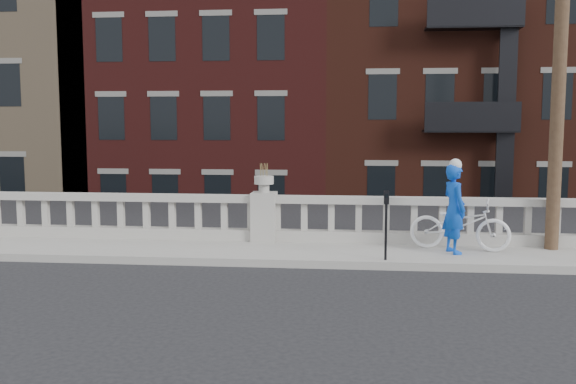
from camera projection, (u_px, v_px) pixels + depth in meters
The scene contains 9 objects.
ground at pixel (231, 293), 10.68m from camera, with size 120.00×120.00×0.00m, color black.
sidewalk at pixel (258, 252), 13.64m from camera, with size 32.00×2.20×0.15m, color #9A968F.
balustrade at pixel (264, 219), 14.52m from camera, with size 28.00×0.34×1.03m.
planter_pedestal at pixel (264, 211), 14.50m from camera, with size 0.55×0.55×1.76m.
lower_level at pixel (326, 125), 33.12m from camera, with size 80.00×44.00×20.80m.
utility_pole at pixel (562, 3), 13.04m from camera, with size 1.60×0.28×10.00m.
parking_meter_b at pixel (386, 217), 12.43m from camera, with size 0.10×0.09×1.36m.
bicycle at pixel (460, 224), 13.45m from camera, with size 0.72×2.06×1.08m, color white.
cyclist at pixel (454, 209), 13.10m from camera, with size 0.67×0.44×1.83m, color blue.
Camera 1 is at (2.00, -10.28, 2.85)m, focal length 40.00 mm.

